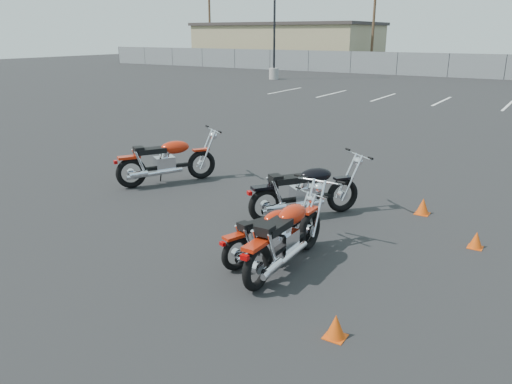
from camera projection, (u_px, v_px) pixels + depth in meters
The scene contains 14 objects.
ground at pixel (227, 236), 8.43m from camera, with size 120.00×120.00×0.00m, color black.
motorcycle_front_red at pixel (167, 160), 11.21m from camera, with size 1.65×2.26×1.17m.
motorcycle_second_black at pixel (305, 191), 9.12m from camera, with size 1.73×2.12×1.14m.
motorcycle_third_red at pixel (270, 233), 7.46m from camera, with size 0.95×1.80×0.89m.
motorcycle_rear_red at pixel (286, 236), 7.13m from camera, with size 0.87×2.26×1.10m.
training_cone_near at pixel (476, 240), 7.92m from camera, with size 0.23×0.23×0.27m.
training_cone_far at pixel (336, 326), 5.58m from camera, with size 0.24×0.24×0.28m.
training_cone_extra at pixel (423, 206), 9.40m from camera, with size 0.26×0.26×0.31m.
light_pole_west at pixel (274, 42), 36.15m from camera, with size 0.80×0.70×10.25m.
chainlink_fence at pixel (506, 67), 36.33m from camera, with size 80.06×0.06×1.80m.
tan_building_west at pixel (288, 44), 52.78m from camera, with size 18.40×10.40×4.30m.
utility_pole_a at pixel (210, 19), 53.67m from camera, with size 1.80×0.24×9.00m.
utility_pole_b at pixel (374, 17), 45.31m from camera, with size 1.80×0.24×9.00m.
parking_line_stripes at pixel (412, 99), 25.80m from camera, with size 15.12×4.00×0.01m.
Camera 1 is at (4.58, -6.33, 3.27)m, focal length 35.00 mm.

